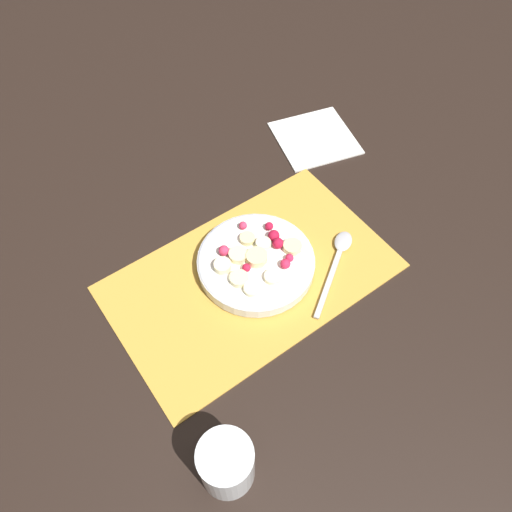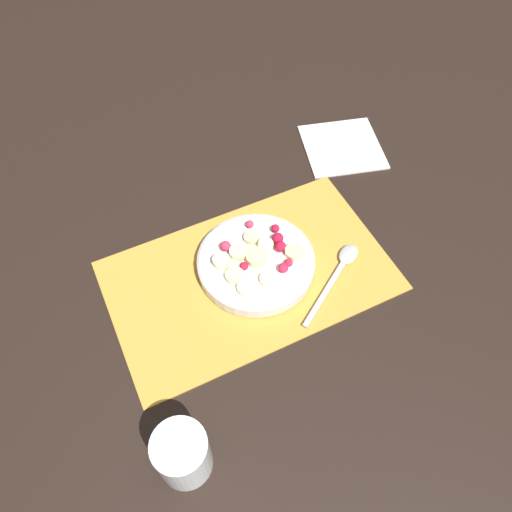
% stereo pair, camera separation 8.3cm
% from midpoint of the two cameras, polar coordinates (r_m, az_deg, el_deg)
% --- Properties ---
extents(ground_plane, '(3.00, 3.00, 0.00)m').
position_cam_midpoint_polar(ground_plane, '(0.85, -3.35, -2.62)').
color(ground_plane, black).
extents(placemat, '(0.47, 0.28, 0.01)m').
position_cam_midpoint_polar(placemat, '(0.85, -3.36, -2.51)').
color(placemat, gold).
rests_on(placemat, ground_plane).
extents(fruit_bowl, '(0.20, 0.20, 0.04)m').
position_cam_midpoint_polar(fruit_bowl, '(0.84, -2.81, -0.81)').
color(fruit_bowl, silver).
rests_on(fruit_bowl, placemat).
extents(spoon, '(0.16, 0.12, 0.01)m').
position_cam_midpoint_polar(spoon, '(0.87, 6.77, 0.01)').
color(spoon, '#B2B2B7').
rests_on(spoon, placemat).
extents(drinking_glass, '(0.07, 0.07, 0.09)m').
position_cam_midpoint_polar(drinking_glass, '(0.69, -7.11, -22.81)').
color(drinking_glass, white).
rests_on(drinking_glass, ground_plane).
extents(napkin, '(0.19, 0.19, 0.01)m').
position_cam_midpoint_polar(napkin, '(1.07, 4.52, 13.24)').
color(napkin, white).
rests_on(napkin, ground_plane).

